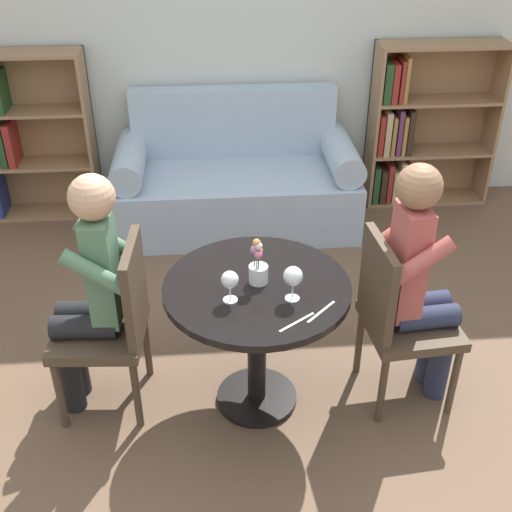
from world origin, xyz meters
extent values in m
plane|color=brown|center=(0.00, 0.00, 0.00)|extent=(16.00, 16.00, 0.00)
cube|color=silver|center=(0.00, 2.28, 1.35)|extent=(5.20, 0.05, 2.70)
cylinder|color=black|center=(0.00, 0.00, 0.69)|extent=(0.85, 0.85, 0.03)
cylinder|color=black|center=(0.00, 0.00, 0.35)|extent=(0.09, 0.09, 0.64)
cylinder|color=black|center=(0.00, 0.00, 0.01)|extent=(0.40, 0.40, 0.03)
cube|color=#9EB2C6|center=(0.00, 1.81, 0.21)|extent=(1.70, 0.80, 0.42)
cube|color=#9EB2C6|center=(0.00, 2.13, 0.67)|extent=(1.48, 0.16, 0.50)
cylinder|color=#9EB2C6|center=(-0.74, 1.81, 0.53)|extent=(0.22, 0.72, 0.22)
cylinder|color=#9EB2C6|center=(0.74, 1.81, 0.53)|extent=(0.22, 0.72, 0.22)
cube|color=#93704C|center=(-1.48, 2.22, 0.61)|extent=(0.93, 0.02, 1.21)
cube|color=#93704C|center=(-1.03, 2.10, 0.61)|extent=(0.02, 0.28, 1.21)
cube|color=#93704C|center=(-1.48, 2.10, 0.01)|extent=(0.88, 0.28, 0.02)
cube|color=#93704C|center=(-1.48, 2.10, 0.41)|extent=(0.88, 0.28, 0.02)
cube|color=#93704C|center=(-1.48, 2.10, 0.80)|extent=(0.88, 0.28, 0.02)
cube|color=#93704C|center=(-1.48, 2.10, 1.20)|extent=(0.88, 0.28, 0.02)
cube|color=navy|center=(-1.75, 2.09, 0.19)|extent=(0.04, 0.23, 0.33)
cube|color=#234723|center=(-1.64, 2.09, 0.59)|extent=(0.04, 0.23, 0.34)
cube|color=maroon|center=(-1.59, 2.09, 0.58)|extent=(0.05, 0.23, 0.32)
cube|color=#234723|center=(-1.59, 2.09, 0.95)|extent=(0.05, 0.23, 0.27)
cube|color=#93704C|center=(1.48, 2.22, 0.61)|extent=(0.93, 0.02, 1.21)
cube|color=#93704C|center=(1.03, 2.10, 0.61)|extent=(0.02, 0.28, 1.21)
cube|color=#93704C|center=(1.93, 2.10, 0.61)|extent=(0.02, 0.28, 1.21)
cube|color=#93704C|center=(1.48, 2.10, 0.01)|extent=(0.88, 0.28, 0.02)
cube|color=#93704C|center=(1.48, 2.10, 0.41)|extent=(0.88, 0.28, 0.02)
cube|color=#93704C|center=(1.48, 2.10, 0.80)|extent=(0.88, 0.28, 0.02)
cube|color=#93704C|center=(1.48, 2.10, 1.20)|extent=(0.88, 0.28, 0.02)
cube|color=#234723|center=(1.08, 2.09, 0.17)|extent=(0.04, 0.23, 0.29)
cube|color=#332319|center=(1.13, 2.09, 0.16)|extent=(0.04, 0.23, 0.27)
cube|color=maroon|center=(1.18, 2.09, 0.18)|extent=(0.03, 0.23, 0.31)
cube|color=tan|center=(1.23, 2.09, 0.15)|extent=(0.04, 0.23, 0.26)
cube|color=tan|center=(1.27, 2.09, 0.19)|extent=(0.03, 0.23, 0.33)
cube|color=#602D5B|center=(1.31, 2.09, 0.19)|extent=(0.03, 0.23, 0.33)
cube|color=maroon|center=(1.07, 2.09, 0.57)|extent=(0.04, 0.23, 0.31)
cube|color=tan|center=(1.12, 2.09, 0.58)|extent=(0.04, 0.23, 0.33)
cube|color=olive|center=(1.17, 2.09, 0.56)|extent=(0.03, 0.23, 0.29)
cube|color=#602D5B|center=(1.21, 2.09, 0.59)|extent=(0.03, 0.23, 0.34)
cube|color=olive|center=(1.25, 2.09, 0.57)|extent=(0.03, 0.23, 0.30)
cube|color=#332319|center=(1.29, 2.09, 0.59)|extent=(0.04, 0.23, 0.34)
cube|color=#234723|center=(1.08, 2.09, 0.96)|extent=(0.05, 0.23, 0.28)
cube|color=maroon|center=(1.13, 2.09, 0.95)|extent=(0.04, 0.23, 0.28)
cube|color=maroon|center=(1.18, 2.09, 0.97)|extent=(0.03, 0.23, 0.30)
cube|color=olive|center=(1.21, 2.09, 0.98)|extent=(0.03, 0.23, 0.32)
cylinder|color=#473828|center=(-0.90, 0.26, 0.20)|extent=(0.04, 0.04, 0.40)
cylinder|color=#473828|center=(-0.93, -0.10, 0.20)|extent=(0.04, 0.04, 0.40)
cylinder|color=#473828|center=(-0.55, 0.23, 0.20)|extent=(0.04, 0.04, 0.40)
cylinder|color=#473828|center=(-0.57, -0.13, 0.20)|extent=(0.04, 0.04, 0.40)
cube|color=#473828|center=(-0.74, 0.06, 0.42)|extent=(0.45, 0.45, 0.05)
cube|color=#473828|center=(-0.55, 0.05, 0.68)|extent=(0.07, 0.38, 0.45)
cylinder|color=#473828|center=(0.93, -0.16, 0.20)|extent=(0.04, 0.04, 0.40)
cylinder|color=#473828|center=(0.90, 0.20, 0.20)|extent=(0.04, 0.04, 0.40)
cylinder|color=#473828|center=(0.58, -0.19, 0.20)|extent=(0.04, 0.04, 0.40)
cylinder|color=#473828|center=(0.54, 0.17, 0.20)|extent=(0.04, 0.04, 0.40)
cube|color=#473828|center=(0.74, 0.01, 0.42)|extent=(0.45, 0.45, 0.05)
cube|color=#473828|center=(0.55, -0.01, 0.68)|extent=(0.07, 0.38, 0.45)
cylinder|color=black|center=(-0.89, 0.13, 0.23)|extent=(0.11, 0.11, 0.45)
cylinder|color=black|center=(-0.90, 0.02, 0.23)|extent=(0.11, 0.11, 0.45)
cylinder|color=black|center=(-0.78, 0.13, 0.50)|extent=(0.31, 0.13, 0.11)
cylinder|color=black|center=(-0.79, 0.02, 0.50)|extent=(0.31, 0.13, 0.11)
cube|color=#517A5B|center=(-0.68, 0.06, 0.77)|extent=(0.13, 0.21, 0.53)
cylinder|color=#517A5B|center=(-0.67, 0.20, 0.85)|extent=(0.29, 0.09, 0.23)
cylinder|color=#517A5B|center=(-0.69, -0.07, 0.85)|extent=(0.29, 0.09, 0.23)
sphere|color=tan|center=(-0.68, 0.06, 1.13)|extent=(0.20, 0.20, 0.20)
cylinder|color=#282D47|center=(0.90, -0.03, 0.23)|extent=(0.11, 0.11, 0.45)
cylinder|color=#282D47|center=(0.89, 0.08, 0.23)|extent=(0.11, 0.11, 0.45)
cylinder|color=#282D47|center=(0.79, -0.04, 0.50)|extent=(0.31, 0.14, 0.11)
cylinder|color=#282D47|center=(0.78, 0.07, 0.50)|extent=(0.31, 0.14, 0.11)
cube|color=#B2514C|center=(0.68, 0.01, 0.78)|extent=(0.14, 0.21, 0.56)
cylinder|color=#B2514C|center=(0.69, -0.13, 0.87)|extent=(0.29, 0.09, 0.23)
cylinder|color=#B2514C|center=(0.67, 0.14, 0.87)|extent=(0.29, 0.09, 0.23)
sphere|color=#936B4C|center=(0.68, 0.01, 1.16)|extent=(0.20, 0.20, 0.20)
cylinder|color=white|center=(-0.12, -0.11, 0.71)|extent=(0.06, 0.06, 0.00)
cylinder|color=white|center=(-0.12, -0.11, 0.74)|extent=(0.01, 0.01, 0.07)
sphere|color=white|center=(-0.12, -0.11, 0.81)|extent=(0.08, 0.08, 0.08)
sphere|color=#E58E75|center=(-0.12, -0.11, 0.80)|extent=(0.05, 0.05, 0.05)
cylinder|color=white|center=(0.14, -0.12, 0.71)|extent=(0.06, 0.06, 0.00)
cylinder|color=white|center=(0.14, -0.12, 0.75)|extent=(0.01, 0.01, 0.08)
sphere|color=white|center=(0.14, -0.12, 0.82)|extent=(0.08, 0.08, 0.08)
sphere|color=maroon|center=(0.14, -0.12, 0.81)|extent=(0.06, 0.06, 0.06)
cylinder|color=silver|center=(0.01, 0.02, 0.75)|extent=(0.09, 0.09, 0.08)
cylinder|color=#4C7A42|center=(0.01, 0.03, 0.83)|extent=(0.01, 0.00, 0.08)
sphere|color=#E07F4C|center=(0.01, 0.03, 0.86)|extent=(0.04, 0.04, 0.04)
cylinder|color=#4C7A42|center=(0.01, 0.01, 0.84)|extent=(0.01, 0.01, 0.11)
sphere|color=silver|center=(0.01, 0.01, 0.90)|extent=(0.04, 0.04, 0.04)
cylinder|color=#4C7A42|center=(0.01, 0.00, 0.82)|extent=(0.01, 0.01, 0.07)
sphere|color=#D16684|center=(0.01, 0.00, 0.86)|extent=(0.04, 0.04, 0.04)
cylinder|color=#4C7A42|center=(0.00, 0.02, 0.85)|extent=(0.00, 0.00, 0.12)
sphere|color=#E07F4C|center=(0.00, 0.02, 0.91)|extent=(0.04, 0.04, 0.04)
cylinder|color=#4C7A42|center=(-0.01, 0.02, 0.83)|extent=(0.01, 0.00, 0.09)
sphere|color=#9E70B2|center=(-0.01, 0.02, 0.87)|extent=(0.04, 0.04, 0.04)
cube|color=silver|center=(0.14, -0.28, 0.70)|extent=(0.16, 0.12, 0.00)
cube|color=silver|center=(0.25, -0.22, 0.70)|extent=(0.14, 0.14, 0.00)
camera|label=1|loc=(-0.19, -2.34, 2.34)|focal=45.00mm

